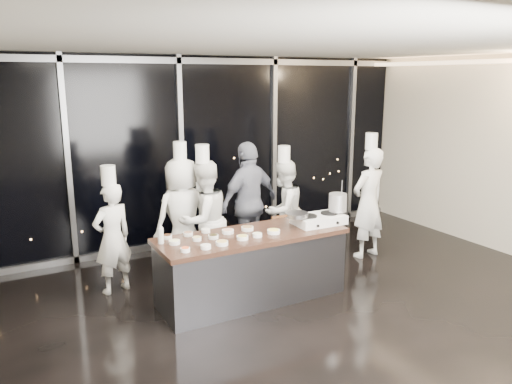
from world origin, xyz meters
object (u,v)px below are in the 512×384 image
chef_left (182,215)px  frying_pan (296,215)px  demo_counter (252,266)px  chef_right (283,210)px  chef_far_left (112,236)px  guest (249,202)px  stove (319,219)px  chef_side (368,202)px  chef_center (204,219)px  stock_pot (338,202)px

chef_left → frying_pan: bearing=118.7°
demo_counter → frying_pan: size_ratio=4.53×
demo_counter → chef_right: (1.15, 1.09, 0.35)m
chef_far_left → chef_left: chef_left is taller
chef_left → guest: 1.09m
frying_pan → chef_right: size_ratio=0.30×
stove → chef_side: chef_side is taller
guest → chef_center: bearing=1.3°
demo_counter → chef_far_left: size_ratio=1.42×
chef_side → demo_counter: bearing=4.0°
demo_counter → chef_right: bearing=43.6°
demo_counter → frying_pan: 0.89m
chef_right → stove: bearing=62.2°
frying_pan → chef_center: bearing=132.9°
chef_right → chef_left: bearing=-28.1°
chef_left → chef_side: chef_side is taller
chef_side → chef_left: bearing=-23.7°
chef_side → chef_right: bearing=-32.4°
chef_far_left → chef_right: bearing=161.6°
demo_counter → guest: (0.64, 1.27, 0.49)m
frying_pan → chef_far_left: 2.46m
demo_counter → chef_left: (-0.45, 1.31, 0.42)m
stock_pot → chef_center: 1.90m
frying_pan → guest: guest is taller
stock_pot → chef_far_left: chef_far_left is taller
chef_side → frying_pan: bearing=9.3°
stove → chef_side: (1.40, 0.60, -0.06)m
stock_pot → guest: 1.51m
stock_pot → chef_left: bearing=142.1°
stove → chef_left: size_ratio=0.35×
chef_far_left → chef_side: 3.95m
chef_center → chef_side: bearing=152.7°
stock_pot → chef_right: size_ratio=0.13×
demo_counter → chef_side: 2.50m
chef_center → chef_left: bearing=-71.7°
stove → stock_pot: (0.31, -0.01, 0.20)m
demo_counter → chef_left: chef_left is taller
chef_left → guest: bearing=167.0°
stock_pot → chef_side: 1.27m
frying_pan → chef_side: (1.75, 0.57, -0.16)m
demo_counter → stove: size_ratio=3.55×
stock_pot → chef_side: bearing=29.1°
chef_left → chef_right: bearing=161.4°
chef_center → guest: bearing=179.5°
demo_counter → chef_far_left: chef_far_left is taller
demo_counter → stove: bearing=-3.4°
stove → chef_far_left: size_ratio=0.40×
chef_left → chef_center: chef_left is taller
guest → chef_right: bearing=145.5°
stove → chef_side: bearing=25.5°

